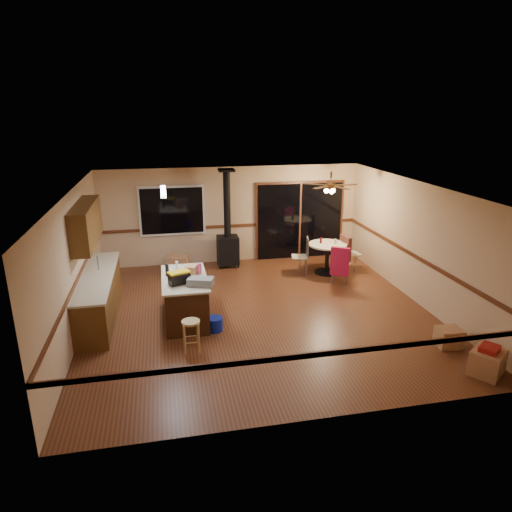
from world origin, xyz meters
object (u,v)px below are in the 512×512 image
object	(u,v)px
wood_stove	(228,240)
box_corner_b	(449,337)
chair_near	(340,261)
kitchen_island	(185,299)
toolbox_black	(179,278)
bar_stool	(191,336)
blue_bucket	(215,324)
box_corner_a	(487,362)
toolbox_grey	(201,282)
chair_right	(346,249)
box_under_window	(178,264)
dining_table	(327,253)
chair_left	(304,252)

from	to	relation	value
wood_stove	box_corner_b	world-z (taller)	wood_stove
chair_near	kitchen_island	bearing A→B (deg)	-162.69
toolbox_black	bar_stool	distance (m)	1.22
blue_bucket	box_corner_a	xyz separation A→B (m)	(4.10, -2.37, 0.07)
toolbox_grey	toolbox_black	bearing A→B (deg)	156.50
chair_right	box_corner_a	bearing A→B (deg)	-85.81
chair_right	box_under_window	xyz separation A→B (m)	(-4.28, 0.84, -0.38)
kitchen_island	box_corner_b	bearing A→B (deg)	-24.31
wood_stove	chair_right	bearing A→B (deg)	-18.97
kitchen_island	dining_table	size ratio (longest dim) A/B	1.73
dining_table	chair_right	xyz separation A→B (m)	(0.52, 0.02, 0.06)
toolbox_grey	box_corner_a	xyz separation A→B (m)	(4.32, -2.48, -0.77)
toolbox_grey	box_corner_b	distance (m)	4.60
wood_stove	blue_bucket	size ratio (longest dim) A/B	7.94
toolbox_grey	chair_near	xyz separation A→B (m)	(3.44, 1.64, -0.38)
toolbox_grey	chair_right	size ratio (longest dim) A/B	0.68
chair_right	box_corner_a	distance (m)	5.04
kitchen_island	toolbox_grey	world-z (taller)	toolbox_grey
blue_bucket	chair_left	distance (m)	3.78
toolbox_grey	chair_near	world-z (taller)	toolbox_grey
chair_left	box_under_window	size ratio (longest dim) A/B	0.95
dining_table	chair_left	size ratio (longest dim) A/B	1.89
chair_left	box_under_window	xyz separation A→B (m)	(-3.16, 0.79, -0.37)
toolbox_black	chair_near	xyz separation A→B (m)	(3.83, 1.47, -0.41)
blue_bucket	box_corner_b	size ratio (longest dim) A/B	0.75
chair_near	box_corner_b	bearing A→B (deg)	-75.81
toolbox_grey	kitchen_island	bearing A→B (deg)	120.10
toolbox_grey	blue_bucket	world-z (taller)	toolbox_grey
toolbox_grey	dining_table	bearing A→B (deg)	36.06
chair_near	box_corner_b	xyz separation A→B (m)	(0.81, -3.21, -0.43)
toolbox_black	box_corner_b	distance (m)	5.02
box_under_window	chair_left	bearing A→B (deg)	-13.96
toolbox_grey	box_corner_b	xyz separation A→B (m)	(4.25, -1.56, -0.80)
box_corner_a	box_corner_b	xyz separation A→B (m)	(-0.07, 0.92, -0.03)
blue_bucket	dining_table	distance (m)	4.16
toolbox_grey	dining_table	world-z (taller)	toolbox_grey
box_corner_b	dining_table	bearing A→B (deg)	101.37
chair_near	box_corner_a	distance (m)	4.24
bar_stool	toolbox_grey	bearing A→B (deg)	72.27
bar_stool	box_under_window	world-z (taller)	bar_stool
wood_stove	bar_stool	xyz separation A→B (m)	(-1.28, -4.34, -0.44)
bar_stool	box_corner_a	world-z (taller)	bar_stool
wood_stove	toolbox_black	xyz separation A→B (m)	(-1.41, -3.37, 0.28)
toolbox_black	blue_bucket	bearing A→B (deg)	-24.74
chair_near	box_under_window	bearing A→B (deg)	155.45
wood_stove	box_under_window	world-z (taller)	wood_stove
toolbox_black	chair_right	size ratio (longest dim) A/B	0.55
chair_left	box_corner_a	size ratio (longest dim) A/B	0.96
chair_right	bar_stool	bearing A→B (deg)	-141.64
toolbox_black	box_corner_b	size ratio (longest dim) A/B	0.91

